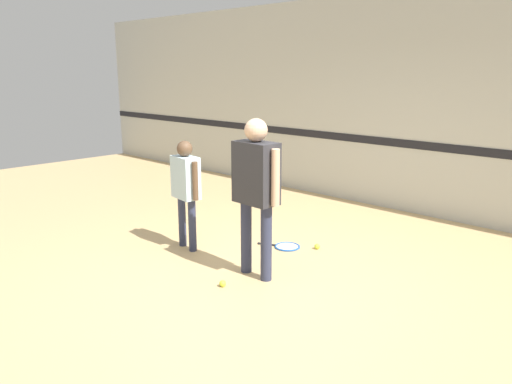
{
  "coord_description": "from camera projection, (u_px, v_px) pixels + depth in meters",
  "views": [
    {
      "loc": [
        3.26,
        -3.46,
        2.08
      ],
      "look_at": [
        -0.08,
        0.03,
        0.89
      ],
      "focal_mm": 35.0,
      "sensor_mm": 36.0,
      "label": 1
    }
  ],
  "objects": [
    {
      "name": "ground_plane",
      "position": [
        260.0,
        278.0,
        5.11
      ],
      "size": [
        16.0,
        16.0,
        0.0
      ],
      "primitive_type": "plane",
      "color": "tan"
    },
    {
      "name": "racket_spare_on_floor",
      "position": [
        286.0,
        246.0,
        6.01
      ],
      "size": [
        0.55,
        0.41,
        0.03
      ],
      "rotation": [
        0.0,
        0.0,
        3.59
      ],
      "color": "blue",
      "rests_on": "ground_plane"
    },
    {
      "name": "tennis_ball_near_instructor",
      "position": [
        223.0,
        284.0,
        4.91
      ],
      "size": [
        0.07,
        0.07,
        0.07
      ],
      "primitive_type": "sphere",
      "color": "#CCE038",
      "rests_on": "ground_plane"
    },
    {
      "name": "person_instructor",
      "position": [
        256.0,
        181.0,
        4.95
      ],
      "size": [
        0.62,
        0.27,
        1.63
      ],
      "rotation": [
        0.0,
        0.0,
        -0.04
      ],
      "color": "#2D334C",
      "rests_on": "ground_plane"
    },
    {
      "name": "tennis_ball_by_spare_racket",
      "position": [
        317.0,
        246.0,
        5.95
      ],
      "size": [
        0.07,
        0.07,
        0.07
      ],
      "primitive_type": "sphere",
      "color": "#CCE038",
      "rests_on": "ground_plane"
    },
    {
      "name": "wall_back",
      "position": [
        422.0,
        105.0,
        7.1
      ],
      "size": [
        16.0,
        0.07,
        3.2
      ],
      "color": "beige",
      "rests_on": "ground_plane"
    },
    {
      "name": "person_student_left",
      "position": [
        186.0,
        183.0,
        5.8
      ],
      "size": [
        0.49,
        0.25,
        1.3
      ],
      "rotation": [
        0.0,
        0.0,
        -0.15
      ],
      "color": "#2D334C",
      "rests_on": "ground_plane"
    }
  ]
}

